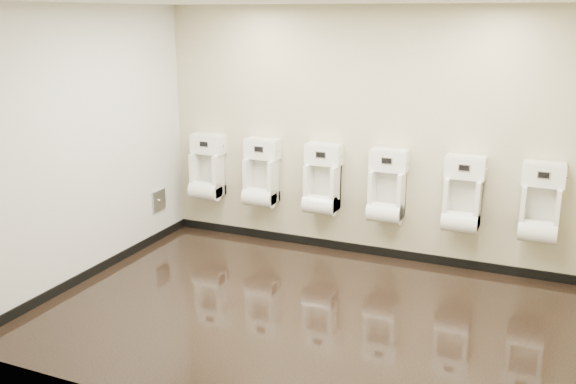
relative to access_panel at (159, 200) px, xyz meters
The scene contains 15 objects.
ground 2.80m from the access_panel, 25.81° to the right, with size 5.00×3.50×0.00m, color black.
ceiling 3.59m from the access_panel, 25.81° to the right, with size 5.00×3.50×0.00m, color silver.
back_wall 2.70m from the access_panel, 12.50° to the left, with size 5.00×0.02×2.80m, color #C1B995.
front_wall 3.96m from the access_panel, 49.93° to the right, with size 5.00×0.02×2.80m, color #C1B995.
left_wall 1.50m from the access_panel, 90.87° to the right, with size 0.02×3.50×2.80m, color #C1B995.
tile_overlay_left 1.50m from the access_panel, 90.63° to the right, with size 0.01×3.50×2.80m, color silver.
skirting_back 2.58m from the access_panel, 12.23° to the left, with size 5.00×0.02×0.10m, color black.
skirting_left 1.28m from the access_panel, 90.30° to the right, with size 0.02×3.50×0.10m, color black.
access_panel is the anchor object (origin of this frame).
urinal_0 0.69m from the access_panel, 42.09° to the left, with size 0.42×0.32×0.79m.
urinal_1 1.30m from the access_panel, 18.94° to the left, with size 0.42×0.32×0.79m.
urinal_2 2.03m from the access_panel, 11.77° to the left, with size 0.42×0.32×0.79m.
urinal_3 2.78m from the access_panel, ahead, with size 0.42×0.32×0.79m.
urinal_4 3.58m from the access_panel, ahead, with size 0.42×0.32×0.79m.
urinal_5 4.34m from the access_panel, ahead, with size 0.42×0.32×0.79m.
Camera 1 is at (1.95, -5.05, 2.71)m, focal length 40.00 mm.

